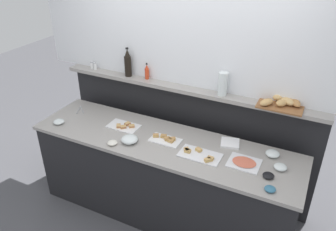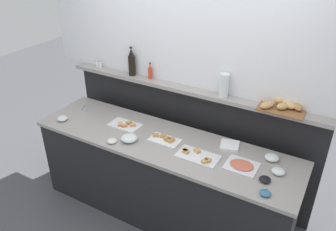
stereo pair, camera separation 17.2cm
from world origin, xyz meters
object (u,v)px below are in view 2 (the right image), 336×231
(glass_bowl_extra, at_px, (278,171))
(napkin_stack, at_px, (230,145))
(glass_bowl_large, at_px, (129,138))
(condiment_bowl_cream, at_px, (265,193))
(sandwich_platter_side, at_px, (197,156))
(glass_bowl_small, at_px, (62,119))
(hot_sauce_bottle, at_px, (150,72))
(glass_bowl_medium, at_px, (272,158))
(water_carafe, at_px, (224,85))
(wine_bottle_dark, at_px, (132,63))
(condiment_bowl_red, at_px, (112,141))
(sandwich_platter_front, at_px, (125,125))
(pepper_shaker, at_px, (100,64))
(cold_cuts_platter, at_px, (242,165))
(bread_basket, at_px, (283,105))
(condiment_bowl_dark, at_px, (265,179))
(serving_tongs, at_px, (85,107))
(sandwich_platter_rear, at_px, (165,139))
(salt_shaker, at_px, (97,64))

(glass_bowl_extra, height_order, napkin_stack, glass_bowl_extra)
(glass_bowl_large, xyz_separation_m, condiment_bowl_cream, (1.34, -0.10, -0.01))
(sandwich_platter_side, bearing_deg, glass_bowl_extra, 9.99)
(glass_bowl_small, height_order, hot_sauce_bottle, hot_sauce_bottle)
(glass_bowl_medium, relative_size, glass_bowl_extra, 1.14)
(glass_bowl_medium, height_order, water_carafe, water_carafe)
(sandwich_platter_side, distance_m, wine_bottle_dark, 1.29)
(condiment_bowl_red, bearing_deg, glass_bowl_small, 173.95)
(sandwich_platter_front, bearing_deg, pepper_shaker, 146.73)
(condiment_bowl_cream, bearing_deg, hot_sauce_bottle, 153.64)
(glass_bowl_medium, relative_size, condiment_bowl_red, 1.32)
(cold_cuts_platter, relative_size, bread_basket, 0.69)
(napkin_stack, relative_size, pepper_shaker, 1.95)
(napkin_stack, bearing_deg, sandwich_platter_side, -122.08)
(glass_bowl_extra, height_order, bread_basket, bread_basket)
(glass_bowl_small, distance_m, pepper_shaker, 0.76)
(condiment_bowl_dark, relative_size, serving_tongs, 0.56)
(condiment_bowl_dark, xyz_separation_m, serving_tongs, (-2.14, 0.25, -0.01))
(sandwich_platter_rear, distance_m, glass_bowl_large, 0.34)
(cold_cuts_platter, xyz_separation_m, condiment_bowl_red, (-1.19, -0.26, 0.01))
(condiment_bowl_dark, bearing_deg, bread_basket, 95.40)
(sandwich_platter_side, xyz_separation_m, water_carafe, (0.00, 0.53, 0.48))
(condiment_bowl_dark, bearing_deg, glass_bowl_large, -177.36)
(salt_shaker, bearing_deg, condiment_bowl_dark, -14.60)
(sandwich_platter_side, bearing_deg, glass_bowl_large, -172.38)
(bread_basket, bearing_deg, pepper_shaker, -179.46)
(condiment_bowl_dark, bearing_deg, napkin_stack, 141.96)
(condiment_bowl_dark, distance_m, bread_basket, 0.71)
(napkin_stack, bearing_deg, sandwich_platter_rear, -159.39)
(glass_bowl_medium, height_order, condiment_bowl_red, glass_bowl_medium)
(glass_bowl_medium, relative_size, condiment_bowl_dark, 1.32)
(sandwich_platter_rear, height_order, water_carafe, water_carafe)
(condiment_bowl_red, xyz_separation_m, napkin_stack, (0.99, 0.50, -0.01))
(sandwich_platter_side, bearing_deg, serving_tongs, 171.73)
(condiment_bowl_cream, height_order, napkin_stack, condiment_bowl_cream)
(condiment_bowl_dark, distance_m, hot_sauce_bottle, 1.63)
(napkin_stack, relative_size, water_carafe, 0.74)
(glass_bowl_small, xyz_separation_m, condiment_bowl_cream, (2.18, -0.07, -0.00))
(sandwich_platter_front, xyz_separation_m, glass_bowl_extra, (1.56, -0.00, 0.01))
(napkin_stack, height_order, hot_sauce_bottle, hot_sauce_bottle)
(wine_bottle_dark, bearing_deg, pepper_shaker, -178.95)
(cold_cuts_platter, relative_size, glass_bowl_medium, 2.18)
(glass_bowl_small, relative_size, condiment_bowl_dark, 1.18)
(sandwich_platter_rear, relative_size, condiment_bowl_red, 3.14)
(serving_tongs, bearing_deg, glass_bowl_medium, 1.71)
(sandwich_platter_side, distance_m, serving_tongs, 1.54)
(sandwich_platter_front, distance_m, condiment_bowl_cream, 1.57)
(glass_bowl_extra, relative_size, napkin_stack, 0.65)
(condiment_bowl_dark, bearing_deg, serving_tongs, 173.27)
(sandwich_platter_side, xyz_separation_m, bread_basket, (0.56, 0.55, 0.40))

